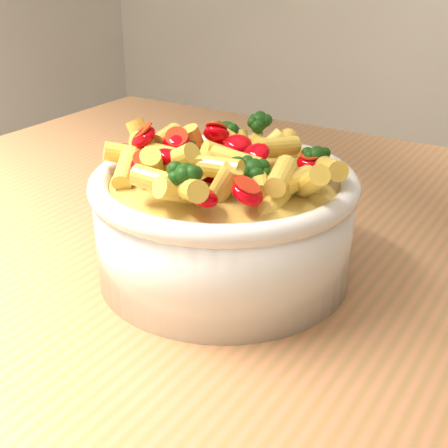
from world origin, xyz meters
The scene contains 3 objects.
table centered at (0.00, 0.00, 0.80)m, with size 1.20×0.80×0.90m.
serving_bowl centered at (-0.10, -0.07, 0.95)m, with size 0.22×0.22×0.10m.
pasta_salad centered at (-0.10, -0.07, 1.01)m, with size 0.18×0.18×0.04m.
Camera 1 is at (0.15, -0.47, 1.17)m, focal length 50.00 mm.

